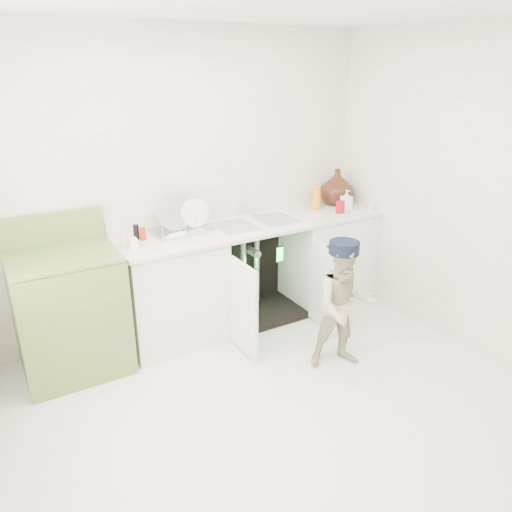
{
  "coord_description": "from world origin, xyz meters",
  "views": [
    {
      "loc": [
        -1.55,
        -2.36,
        2.21
      ],
      "look_at": [
        0.26,
        0.7,
        0.82
      ],
      "focal_mm": 35.0,
      "sensor_mm": 36.0,
      "label": 1
    }
  ],
  "objects": [
    {
      "name": "ground",
      "position": [
        0.0,
        0.0,
        0.0
      ],
      "size": [
        3.5,
        3.5,
        0.0
      ],
      "primitive_type": "plane",
      "color": "beige",
      "rests_on": "ground"
    },
    {
      "name": "room_shell",
      "position": [
        0.0,
        0.0,
        1.25
      ],
      "size": [
        6.0,
        5.5,
        1.26
      ],
      "color": "silver",
      "rests_on": "ground"
    },
    {
      "name": "counter_run",
      "position": [
        0.59,
        1.21,
        0.48
      ],
      "size": [
        2.44,
        1.02,
        1.24
      ],
      "color": "white",
      "rests_on": "ground"
    },
    {
      "name": "avocado_stove",
      "position": [
        -1.06,
        1.18,
        0.48
      ],
      "size": [
        0.75,
        0.65,
        1.17
      ],
      "color": "olive",
      "rests_on": "ground"
    },
    {
      "name": "repair_worker",
      "position": [
        0.73,
        0.18,
        0.51
      ],
      "size": [
        0.58,
        0.94,
        1.01
      ],
      "rotation": [
        0.0,
        0.0,
        -0.35
      ],
      "color": "beige",
      "rests_on": "ground"
    }
  ]
}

